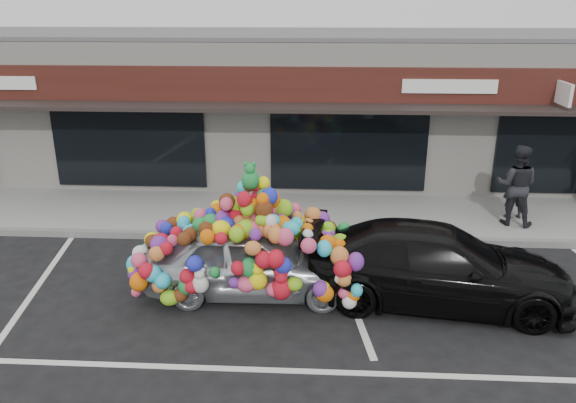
# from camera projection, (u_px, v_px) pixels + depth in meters

# --- Properties ---
(ground) EXTENTS (90.00, 90.00, 0.00)m
(ground) POSITION_uv_depth(u_px,v_px,m) (200.00, 292.00, 10.61)
(ground) COLOR black
(ground) RESTS_ON ground
(shop_building) EXTENTS (24.00, 7.20, 4.31)m
(shop_building) POSITION_uv_depth(u_px,v_px,m) (250.00, 102.00, 17.82)
(shop_building) COLOR silver
(shop_building) RESTS_ON ground
(sidewalk) EXTENTS (26.00, 3.00, 0.15)m
(sidewalk) POSITION_uv_depth(u_px,v_px,m) (231.00, 213.00, 14.35)
(sidewalk) COLOR gray
(sidewalk) RESTS_ON ground
(kerb) EXTENTS (26.00, 0.18, 0.16)m
(kerb) POSITION_uv_depth(u_px,v_px,m) (222.00, 236.00, 12.94)
(kerb) COLOR slate
(kerb) RESTS_ON ground
(parking_stripe_left) EXTENTS (0.73, 4.37, 0.01)m
(parking_stripe_left) POSITION_uv_depth(u_px,v_px,m) (40.00, 283.00, 10.97)
(parking_stripe_left) COLOR silver
(parking_stripe_left) RESTS_ON ground
(parking_stripe_mid) EXTENTS (0.73, 4.37, 0.01)m
(parking_stripe_mid) POSITION_uv_depth(u_px,v_px,m) (348.00, 291.00, 10.66)
(parking_stripe_mid) COLOR silver
(parking_stripe_mid) RESTS_ON ground
(lane_line) EXTENTS (14.00, 0.12, 0.01)m
(lane_line) POSITION_uv_depth(u_px,v_px,m) (301.00, 371.00, 8.35)
(lane_line) COLOR silver
(lane_line) RESTS_ON ground
(toy_car) EXTENTS (2.92, 4.31, 2.49)m
(toy_car) POSITION_uv_depth(u_px,v_px,m) (252.00, 251.00, 10.36)
(toy_car) COLOR gray
(toy_car) RESTS_ON ground
(black_sedan) EXTENTS (2.54, 5.05, 1.41)m
(black_sedan) POSITION_uv_depth(u_px,v_px,m) (437.00, 266.00, 10.10)
(black_sedan) COLOR black
(black_sedan) RESTS_ON ground
(pedestrian_a) EXTENTS (0.59, 0.39, 1.62)m
(pedestrian_a) POSITION_uv_depth(u_px,v_px,m) (516.00, 186.00, 13.61)
(pedestrian_a) COLOR black
(pedestrian_a) RESTS_ON sidewalk
(pedestrian_b) EXTENTS (1.13, 1.01, 1.93)m
(pedestrian_b) POSITION_uv_depth(u_px,v_px,m) (516.00, 185.00, 13.17)
(pedestrian_b) COLOR black
(pedestrian_b) RESTS_ON sidewalk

